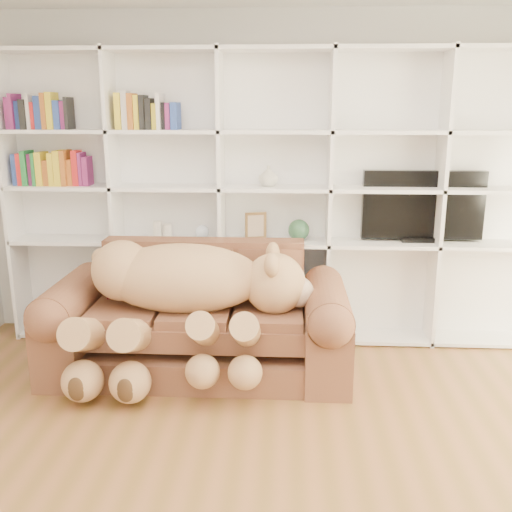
# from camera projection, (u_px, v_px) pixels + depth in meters

# --- Properties ---
(wall_back) EXTENTS (5.00, 0.02, 2.70)m
(wall_back) POSITION_uv_depth(u_px,v_px,m) (276.00, 179.00, 4.81)
(wall_back) COLOR silver
(wall_back) RESTS_ON floor
(bookshelf) EXTENTS (4.43, 0.35, 2.40)m
(bookshelf) POSITION_uv_depth(u_px,v_px,m) (246.00, 186.00, 4.70)
(bookshelf) COLOR white
(bookshelf) RESTS_ON floor
(sofa) EXTENTS (2.22, 0.96, 0.93)m
(sofa) POSITION_uv_depth(u_px,v_px,m) (199.00, 325.00, 4.29)
(sofa) COLOR brown
(sofa) RESTS_ON floor
(teddy_bear) EXTENTS (1.70, 0.92, 0.98)m
(teddy_bear) POSITION_uv_depth(u_px,v_px,m) (182.00, 294.00, 4.04)
(teddy_bear) COLOR tan
(teddy_bear) RESTS_ON sofa
(throw_pillow) EXTENTS (0.40, 0.23, 0.41)m
(throw_pillow) POSITION_uv_depth(u_px,v_px,m) (134.00, 278.00, 4.39)
(throw_pillow) COLOR maroon
(throw_pillow) RESTS_ON sofa
(gift_box) EXTENTS (0.28, 0.26, 0.21)m
(gift_box) POSITION_uv_depth(u_px,v_px,m) (311.00, 374.00, 4.05)
(gift_box) COLOR #BC4B19
(gift_box) RESTS_ON floor
(tv) EXTENTS (0.98, 0.18, 0.58)m
(tv) POSITION_uv_depth(u_px,v_px,m) (423.00, 207.00, 4.65)
(tv) COLOR black
(tv) RESTS_ON bookshelf
(picture_frame) EXTENTS (0.18, 0.07, 0.22)m
(picture_frame) POSITION_uv_depth(u_px,v_px,m) (256.00, 226.00, 4.72)
(picture_frame) COLOR brown
(picture_frame) RESTS_ON bookshelf
(green_vase) EXTENTS (0.18, 0.18, 0.18)m
(green_vase) POSITION_uv_depth(u_px,v_px,m) (299.00, 230.00, 4.71)
(green_vase) COLOR #2C5637
(green_vase) RESTS_ON bookshelf
(figurine_tall) EXTENTS (0.09, 0.09, 0.15)m
(figurine_tall) POSITION_uv_depth(u_px,v_px,m) (158.00, 230.00, 4.77)
(figurine_tall) COLOR silver
(figurine_tall) RESTS_ON bookshelf
(figurine_short) EXTENTS (0.08, 0.08, 0.13)m
(figurine_short) POSITION_uv_depth(u_px,v_px,m) (167.00, 231.00, 4.77)
(figurine_short) COLOR silver
(figurine_short) RESTS_ON bookshelf
(snow_globe) EXTENTS (0.12, 0.12, 0.12)m
(snow_globe) POSITION_uv_depth(u_px,v_px,m) (202.00, 232.00, 4.76)
(snow_globe) COLOR white
(snow_globe) RESTS_ON bookshelf
(shelf_vase) EXTENTS (0.19, 0.19, 0.17)m
(shelf_vase) POSITION_uv_depth(u_px,v_px,m) (268.00, 176.00, 4.61)
(shelf_vase) COLOR beige
(shelf_vase) RESTS_ON bookshelf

